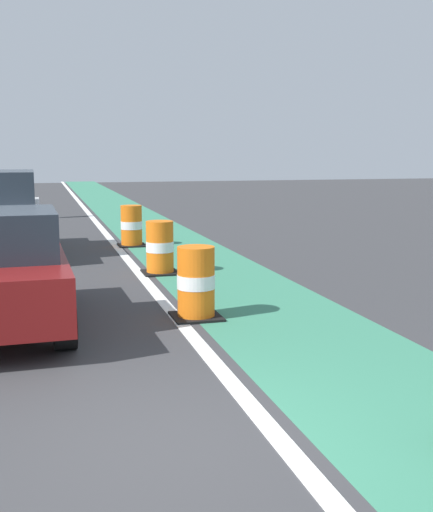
# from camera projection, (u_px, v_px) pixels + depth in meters

# --- Properties ---
(ground_plane) EXTENTS (100.00, 100.00, 0.00)m
(ground_plane) POSITION_uv_depth(u_px,v_px,m) (175.00, 447.00, 5.38)
(ground_plane) COLOR #38383A
(bike_lane_strip) EXTENTS (2.50, 80.00, 0.01)m
(bike_lane_strip) POSITION_uv_depth(u_px,v_px,m) (171.00, 244.00, 17.42)
(bike_lane_strip) COLOR #387F60
(bike_lane_strip) RESTS_ON ground
(lane_divider_stripe) EXTENTS (0.20, 80.00, 0.01)m
(lane_divider_stripe) POSITION_uv_depth(u_px,v_px,m) (116.00, 246.00, 17.03)
(lane_divider_stripe) COLOR silver
(lane_divider_stripe) RESTS_ON ground
(parked_suv_second) EXTENTS (1.95, 4.61, 2.04)m
(parked_suv_second) POSITION_uv_depth(u_px,v_px,m) (1.00, 212.00, 15.42)
(parked_suv_second) COLOR silver
(parked_suv_second) RESTS_ON ground
(traffic_barrel_front) EXTENTS (0.73, 0.73, 1.09)m
(traffic_barrel_front) POSITION_uv_depth(u_px,v_px,m) (196.00, 283.00, 9.51)
(traffic_barrel_front) COLOR orange
(traffic_barrel_front) RESTS_ON ground
(traffic_barrel_mid) EXTENTS (0.73, 0.73, 1.09)m
(traffic_barrel_mid) POSITION_uv_depth(u_px,v_px,m) (160.00, 248.00, 13.04)
(traffic_barrel_mid) COLOR orange
(traffic_barrel_mid) RESTS_ON ground
(traffic_barrel_back) EXTENTS (0.73, 0.73, 1.09)m
(traffic_barrel_back) POSITION_uv_depth(u_px,v_px,m) (132.00, 226.00, 16.93)
(traffic_barrel_back) COLOR orange
(traffic_barrel_back) RESTS_ON ground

